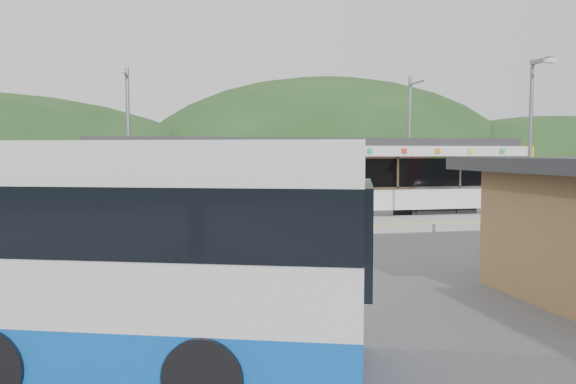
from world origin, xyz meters
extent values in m
plane|color=#4C4C4F|center=(0.00, 0.00, 0.00)|extent=(120.00, 120.00, 0.00)
ellipsoid|color=#1E3D19|center=(16.00, 54.00, 0.00)|extent=(52.00, 39.00, 26.00)
ellipsoid|color=#1E3D19|center=(45.00, 48.00, 0.00)|extent=(44.00, 33.00, 16.00)
cube|color=#9E9E99|center=(0.00, 3.30, 0.15)|extent=(26.00, 3.20, 0.30)
cube|color=yellow|center=(0.00, 2.00, 0.30)|extent=(26.00, 0.10, 0.01)
cube|color=black|center=(-4.88, 6.00, 0.30)|extent=(3.20, 2.20, 0.56)
cube|color=black|center=(7.12, 6.00, 0.30)|extent=(3.20, 2.20, 0.56)
cube|color=silver|center=(1.12, 6.00, 1.04)|extent=(20.00, 2.90, 0.92)
cube|color=black|center=(1.12, 6.00, 2.23)|extent=(20.00, 2.96, 1.45)
cube|color=silver|center=(1.12, 4.50, 1.55)|extent=(20.00, 0.05, 0.10)
cube|color=silver|center=(1.12, 4.50, 2.90)|extent=(20.00, 0.05, 0.10)
cube|color=silver|center=(1.12, 6.00, 3.17)|extent=(20.00, 2.90, 0.45)
cube|color=#2D2D30|center=(1.12, 6.00, 3.58)|extent=(19.40, 2.50, 0.36)
cube|color=#DCB80B|center=(11.24, 6.00, 1.90)|extent=(0.24, 2.92, 3.00)
cube|color=black|center=(-8.98, 6.00, 1.90)|extent=(0.20, 2.92, 3.00)
cube|color=silver|center=(-7.38, 4.50, 2.23)|extent=(0.10, 0.05, 1.35)
cube|color=silver|center=(-4.38, 4.50, 2.23)|extent=(0.10, 0.05, 1.35)
cube|color=silver|center=(-1.38, 4.50, 2.23)|extent=(0.10, 0.05, 1.35)
cube|color=silver|center=(1.62, 4.50, 2.23)|extent=(0.10, 0.05, 1.35)
cube|color=silver|center=(4.62, 4.50, 2.23)|extent=(0.10, 0.05, 1.35)
cube|color=silver|center=(7.62, 4.50, 2.23)|extent=(0.10, 0.05, 1.35)
cube|color=silver|center=(10.12, 4.50, 2.23)|extent=(0.10, 0.05, 1.35)
cube|color=red|center=(-7.88, 4.51, 3.18)|extent=(0.22, 0.04, 0.22)
cube|color=orange|center=(-6.28, 4.51, 3.18)|extent=(0.22, 0.04, 0.22)
cube|color=yellow|center=(-4.68, 4.51, 3.18)|extent=(0.22, 0.04, 0.22)
cube|color=green|center=(-3.08, 4.51, 3.18)|extent=(0.22, 0.04, 0.22)
cube|color=blue|center=(-1.48, 4.51, 3.18)|extent=(0.22, 0.04, 0.22)
cube|color=purple|center=(0.12, 4.51, 3.18)|extent=(0.22, 0.04, 0.22)
cube|color=#E54C8C|center=(1.72, 4.51, 3.18)|extent=(0.22, 0.04, 0.22)
cube|color=#19A5A5|center=(3.32, 4.51, 3.18)|extent=(0.22, 0.04, 0.22)
cube|color=red|center=(4.92, 4.51, 3.18)|extent=(0.22, 0.04, 0.22)
cube|color=orange|center=(6.52, 4.51, 3.18)|extent=(0.22, 0.04, 0.22)
cube|color=yellow|center=(8.12, 4.51, 3.18)|extent=(0.22, 0.04, 0.22)
cube|color=green|center=(9.72, 4.51, 3.18)|extent=(0.22, 0.04, 0.22)
cylinder|color=slate|center=(-7.00, 8.60, 3.50)|extent=(0.18, 0.18, 7.00)
cube|color=slate|center=(-7.00, 7.80, 6.60)|extent=(0.08, 1.80, 0.08)
cylinder|color=slate|center=(7.00, 8.60, 3.50)|extent=(0.18, 0.18, 7.00)
cube|color=slate|center=(7.00, 7.80, 6.60)|extent=(0.08, 1.80, 0.08)
cylinder|color=black|center=(-7.00, -9.92, 0.49)|extent=(1.86, 2.99, 0.97)
cylinder|color=black|center=(-4.46, -10.83, 0.49)|extent=(1.86, 2.99, 0.97)
cylinder|color=slate|center=(5.77, -3.00, 2.98)|extent=(0.12, 0.12, 5.96)
cube|color=slate|center=(5.77, -3.45, 5.86)|extent=(0.16, 1.00, 0.12)
cube|color=silver|center=(5.77, -3.89, 5.78)|extent=(0.36, 0.19, 0.12)
camera|label=1|loc=(-5.28, -18.48, 3.10)|focal=35.00mm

